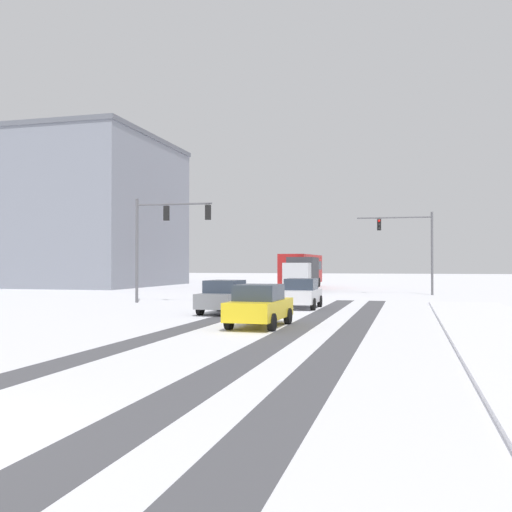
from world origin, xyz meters
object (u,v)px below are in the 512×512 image
Objects in this scene: office_building_far_left_block at (44,214)px; car_grey_second at (225,297)px; car_white_lead at (302,293)px; car_yellow_cab_third at (260,305)px; box_truck_delivery at (302,273)px; traffic_signal_far_right at (411,239)px; traffic_signal_near_left at (162,229)px; bus_oncoming at (302,268)px.

car_grey_second is at bearing -44.47° from office_building_far_left_block.
office_building_far_left_block is at bearing 135.53° from car_grey_second.
car_grey_second is (-2.99, -4.18, 0.00)m from car_white_lead.
car_grey_second is 1.01× the size of car_yellow_cab_third.
office_building_far_left_block is (-35.13, 36.89, 7.40)m from car_yellow_cab_third.
office_building_far_left_block is at bearing 164.90° from box_truck_delivery.
car_white_lead is at bearing 54.40° from car_grey_second.
traffic_signal_far_right is at bearing 77.42° from car_yellow_cab_third.
traffic_signal_far_right is at bearing 42.81° from traffic_signal_near_left.
car_white_lead is 19.03m from box_truck_delivery.
office_building_far_left_block reaches higher than traffic_signal_near_left.
bus_oncoming is (-1.91, 31.53, 1.18)m from car_grey_second.
traffic_signal_far_right is 1.56× the size of car_grey_second.
box_truck_delivery reaches higher than car_yellow_cab_third.
car_white_lead is 27.81m from bus_oncoming.
car_grey_second is at bearing -125.60° from car_white_lead.
traffic_signal_near_left is 17.77m from box_truck_delivery.
car_yellow_cab_third is 0.55× the size of box_truck_delivery.
office_building_far_left_block reaches higher than car_grey_second.
car_yellow_cab_third is (-5.73, -25.68, -3.60)m from traffic_signal_far_right.
car_white_lead is at bearing -37.90° from office_building_far_left_block.
car_white_lead is at bearing 90.63° from car_yellow_cab_third.
traffic_signal_near_left is at bearing -109.31° from box_truck_delivery.
traffic_signal_far_right is at bearing 70.03° from car_white_lead.
car_grey_second is 45.49m from office_building_far_left_block.
car_white_lead is 5.14m from car_grey_second.
car_yellow_cab_third is (9.24, -11.81, -3.78)m from traffic_signal_near_left.
box_truck_delivery is (5.79, 16.53, -2.96)m from traffic_signal_near_left.
car_white_lead is (-5.84, -16.06, -3.60)m from traffic_signal_far_right.
box_truck_delivery is at bearing 163.82° from traffic_signal_far_right.
car_grey_second is at bearing -113.57° from traffic_signal_far_right.
traffic_signal_far_right is 0.23× the size of office_building_far_left_block.
box_truck_delivery reaches higher than car_grey_second.
traffic_signal_near_left reaches higher than car_grey_second.
car_white_lead is 0.99× the size of car_yellow_cab_third.
office_building_far_left_block is at bearing 133.60° from car_yellow_cab_third.
car_grey_second and car_yellow_cab_third have the same top height.
car_white_lead is at bearing -109.97° from traffic_signal_far_right.
bus_oncoming is 1.48× the size of box_truck_delivery.
bus_oncoming is (-10.74, 11.29, -2.42)m from traffic_signal_far_right.
traffic_signal_far_right is 17.46m from car_white_lead.
bus_oncoming is at bearing 133.57° from traffic_signal_far_right.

